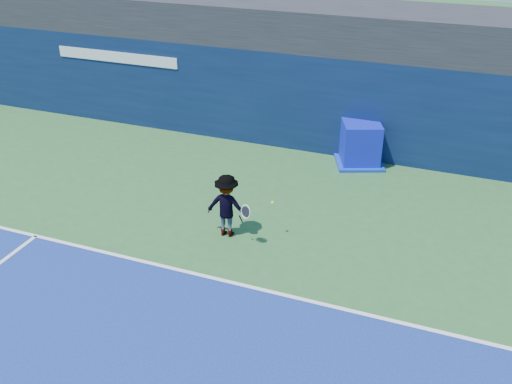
% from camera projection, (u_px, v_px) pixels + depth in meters
% --- Properties ---
extents(baseline, '(24.00, 0.10, 0.01)m').
position_uv_depth(baseline, '(229.00, 282.00, 11.96)').
color(baseline, white).
rests_on(baseline, ground).
extents(stadium_band, '(36.00, 3.00, 1.20)m').
position_uv_depth(stadium_band, '(338.00, 26.00, 17.24)').
color(stadium_band, black).
rests_on(stadium_band, back_wall_assembly).
extents(back_wall_assembly, '(36.00, 1.03, 3.00)m').
position_uv_depth(back_wall_assembly, '(325.00, 102.00, 17.42)').
color(back_wall_assembly, '#0A1A3C').
rests_on(back_wall_assembly, ground).
extents(equipment_cart, '(1.74, 1.74, 1.29)m').
position_uv_depth(equipment_cart, '(360.00, 145.00, 16.82)').
color(equipment_cart, '#0D16BA').
rests_on(equipment_cart, ground).
extents(tennis_player, '(1.25, 0.70, 1.55)m').
position_uv_depth(tennis_player, '(227.00, 206.00, 13.25)').
color(tennis_player, white).
rests_on(tennis_player, ground).
extents(tennis_ball, '(0.07, 0.07, 0.07)m').
position_uv_depth(tennis_ball, '(273.00, 203.00, 13.10)').
color(tennis_ball, '#DBFB1B').
rests_on(tennis_ball, ground).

